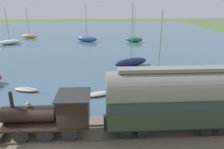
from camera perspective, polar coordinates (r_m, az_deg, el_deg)
name	(u,v)px	position (r m, az deg, el deg)	size (l,w,h in m)	color
harbor_water	(86,38)	(56.79, -6.92, 9.51)	(80.00, 80.00, 0.01)	#426075
rail_embankment	(51,137)	(16.49, -15.54, -15.47)	(4.71, 56.00, 0.48)	#756651
steam_locomotive	(56,112)	(15.39, -14.44, -9.48)	(2.48, 6.31, 3.22)	black
passenger_coach	(173,97)	(15.50, 15.68, -5.76)	(2.52, 9.51, 4.66)	black
sailboat_yellow	(29,36)	(59.72, -20.76, 9.42)	(1.41, 3.95, 7.44)	gold
sailboat_black	(157,82)	(24.54, 11.79, -1.89)	(3.49, 5.62, 8.31)	black
sailboat_blue	(87,39)	(51.53, -6.60, 9.30)	(3.83, 5.45, 8.13)	#335199
sailboat_white	(10,42)	(52.74, -25.14, 7.71)	(3.76, 4.76, 7.71)	white
sailboat_navy	(131,62)	(32.01, 5.00, 3.28)	(3.55, 5.42, 8.93)	#192347
sailboat_green	(134,39)	(50.77, 5.80, 9.13)	(2.45, 4.08, 7.44)	#236B42
rowboat_off_pier	(26,89)	(25.20, -21.51, -3.64)	(1.75, 2.88, 0.34)	#B7B2A3
rowboat_far_out	(99,94)	(22.40, -3.42, -5.08)	(1.78, 2.81, 0.36)	#B7B2A3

